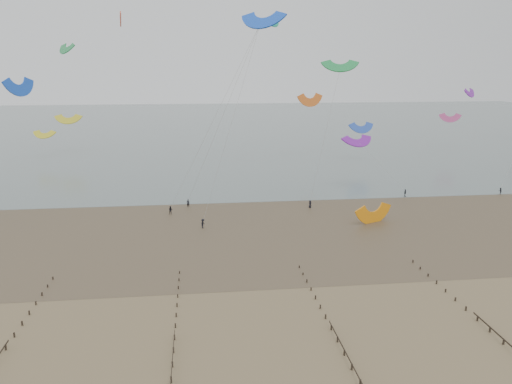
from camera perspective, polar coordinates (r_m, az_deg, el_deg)
The scene contains 6 objects.
ground at distance 65.37m, azimuth 3.62°, elevation -12.89°, with size 500.00×500.00×0.00m, color brown.
sea_and_shore at distance 96.54m, azimuth -2.42°, elevation -3.73°, with size 500.00×665.00×0.03m.
kitesurfer_lead at distance 108.91m, azimuth -7.77°, elevation -1.27°, with size 0.64×0.42×1.76m, color black.
kitesurfers at distance 105.94m, azimuth 1.28°, elevation -1.59°, with size 121.97×22.90×1.87m.
grounded_kite at distance 100.30m, azimuth 13.25°, elevation -3.42°, with size 7.56×3.96×5.76m, color orange, non-canonical shape.
kites_airborne at distance 148.34m, azimuth -8.16°, elevation 11.02°, with size 250.93×110.35×43.97m.
Camera 1 is at (-10.80, -57.17, 29.80)m, focal length 35.00 mm.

